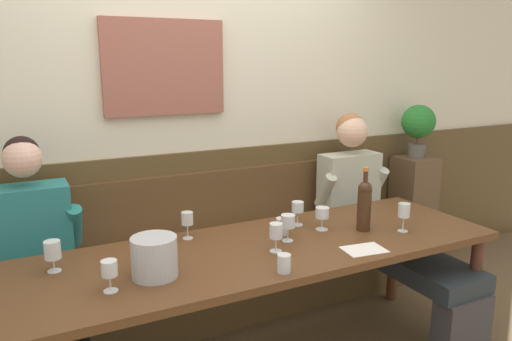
% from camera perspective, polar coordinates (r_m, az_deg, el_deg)
% --- Properties ---
extents(room_wall_back, '(6.80, 0.12, 2.80)m').
position_cam_1_polar(room_wall_back, '(3.22, -7.26, 8.12)').
color(room_wall_back, beige).
rests_on(room_wall_back, ground).
extents(wood_wainscot_panel, '(6.80, 0.03, 1.07)m').
position_cam_1_polar(wood_wainscot_panel, '(3.35, -6.49, -6.83)').
color(wood_wainscot_panel, brown).
rests_on(wood_wainscot_panel, ground).
extents(wall_bench, '(2.88, 0.42, 0.94)m').
position_cam_1_polar(wall_bench, '(3.27, -5.05, -12.18)').
color(wall_bench, brown).
rests_on(wall_bench, ground).
extents(dining_table, '(2.58, 0.80, 0.72)m').
position_cam_1_polar(dining_table, '(2.56, 0.50, -10.36)').
color(dining_table, '#57351C').
rests_on(dining_table, ground).
extents(person_center_right_seat, '(0.52, 1.24, 1.28)m').
position_cam_1_polar(person_center_right_seat, '(2.62, -24.10, -11.83)').
color(person_center_right_seat, '#282A38').
rests_on(person_center_right_seat, ground).
extents(person_left_seat, '(0.54, 1.24, 1.29)m').
position_cam_1_polar(person_left_seat, '(3.38, 14.21, -5.42)').
color(person_left_seat, '#38363C').
rests_on(person_left_seat, ground).
extents(ice_bucket, '(0.20, 0.20, 0.18)m').
position_cam_1_polar(ice_bucket, '(2.23, -11.72, -9.80)').
color(ice_bucket, '#B3BABF').
rests_on(ice_bucket, dining_table).
extents(wine_bottle_clear_water, '(0.08, 0.08, 0.36)m').
position_cam_1_polar(wine_bottle_clear_water, '(2.80, 12.47, -3.80)').
color(wine_bottle_clear_water, '#3D2415').
rests_on(wine_bottle_clear_water, dining_table).
extents(wine_glass_center_rear, '(0.06, 0.06, 0.15)m').
position_cam_1_polar(wine_glass_center_rear, '(2.64, -7.99, -5.64)').
color(wine_glass_center_rear, silver).
rests_on(wine_glass_center_rear, dining_table).
extents(wine_glass_left_end, '(0.07, 0.07, 0.15)m').
position_cam_1_polar(wine_glass_left_end, '(2.45, 2.34, -7.19)').
color(wine_glass_left_end, silver).
rests_on(wine_glass_left_end, dining_table).
extents(wine_glass_center_front, '(0.08, 0.08, 0.14)m').
position_cam_1_polar(wine_glass_center_front, '(2.58, 3.74, -5.97)').
color(wine_glass_center_front, silver).
rests_on(wine_glass_center_front, dining_table).
extents(wine_glass_right_end, '(0.07, 0.07, 0.14)m').
position_cam_1_polar(wine_glass_right_end, '(2.13, -16.64, -11.05)').
color(wine_glass_right_end, silver).
rests_on(wine_glass_right_end, dining_table).
extents(wine_glass_near_bucket, '(0.07, 0.07, 0.14)m').
position_cam_1_polar(wine_glass_near_bucket, '(2.41, -22.55, -8.58)').
color(wine_glass_near_bucket, silver).
rests_on(wine_glass_near_bucket, dining_table).
extents(wine_glass_mid_left, '(0.06, 0.06, 0.16)m').
position_cam_1_polar(wine_glass_mid_left, '(2.84, 16.80, -4.55)').
color(wine_glass_mid_left, silver).
rests_on(wine_glass_mid_left, dining_table).
extents(wine_glass_mid_right, '(0.08, 0.08, 0.13)m').
position_cam_1_polar(wine_glass_mid_right, '(2.78, 7.70, -5.02)').
color(wine_glass_mid_right, silver).
rests_on(wine_glass_mid_right, dining_table).
extents(wine_glass_by_bottle, '(0.07, 0.07, 0.14)m').
position_cam_1_polar(wine_glass_by_bottle, '(2.84, 4.86, -4.40)').
color(wine_glass_by_bottle, silver).
rests_on(wine_glass_by_bottle, dining_table).
extents(water_tumbler_left, '(0.07, 0.07, 0.09)m').
position_cam_1_polar(water_tumbler_left, '(2.70, 3.02, -6.50)').
color(water_tumbler_left, silver).
rests_on(water_tumbler_left, dining_table).
extents(water_tumbler_center, '(0.06, 0.06, 0.08)m').
position_cam_1_polar(water_tumbler_center, '(2.24, 3.27, -10.72)').
color(water_tumbler_center, silver).
rests_on(water_tumbler_center, dining_table).
extents(tasting_sheet_left_guest, '(0.23, 0.17, 0.00)m').
position_cam_1_polar(tasting_sheet_left_guest, '(2.56, 12.44, -8.94)').
color(tasting_sheet_left_guest, white).
rests_on(tasting_sheet_left_guest, dining_table).
extents(corner_pedestal, '(0.28, 0.28, 0.91)m').
position_cam_1_polar(corner_pedestal, '(4.15, 17.65, -4.70)').
color(corner_pedestal, brown).
rests_on(corner_pedestal, ground).
extents(potted_plant, '(0.26, 0.26, 0.41)m').
position_cam_1_polar(potted_plant, '(4.00, 18.33, 5.11)').
color(potted_plant, '#56504C').
rests_on(potted_plant, corner_pedestal).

